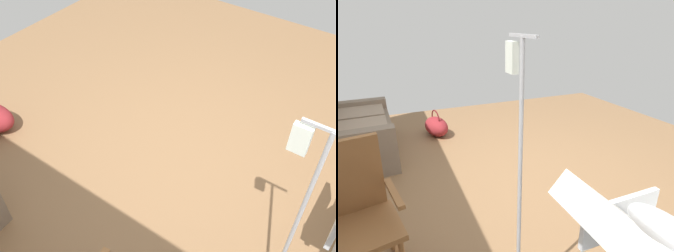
% 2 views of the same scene
% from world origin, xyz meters
% --- Properties ---
extents(ground_plane, '(6.69, 6.69, 0.00)m').
position_xyz_m(ground_plane, '(0.00, 0.00, 0.00)').
color(ground_plane, olive).
extents(couch, '(1.65, 0.94, 0.85)m').
position_xyz_m(couch, '(1.61, 1.79, 0.31)').
color(couch, '#7D6C5C').
rests_on(couch, ground).
extents(rocking_chair, '(0.84, 0.62, 1.05)m').
position_xyz_m(rocking_chair, '(-0.60, 1.59, 0.50)').
color(rocking_chair, brown).
rests_on(rocking_chair, ground).
extents(duffel_bag, '(0.62, 0.44, 0.43)m').
position_xyz_m(duffel_bag, '(1.92, 0.67, 0.15)').
color(duffel_bag, maroon).
rests_on(duffel_bag, ground).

